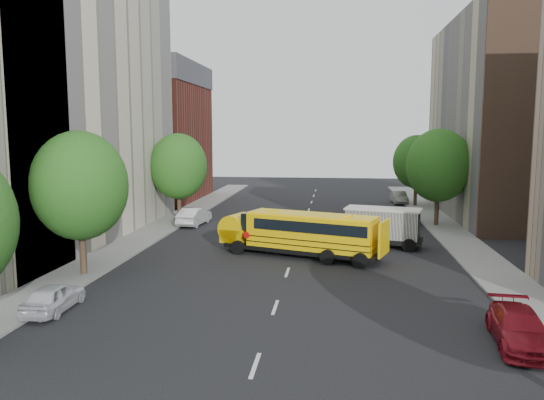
% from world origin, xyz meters
% --- Properties ---
extents(ground, '(120.00, 120.00, 0.00)m').
position_xyz_m(ground, '(0.00, 0.00, 0.00)').
color(ground, black).
rests_on(ground, ground).
extents(sidewalk_left, '(3.00, 80.00, 0.12)m').
position_xyz_m(sidewalk_left, '(-11.50, 5.00, 0.06)').
color(sidewalk_left, slate).
rests_on(sidewalk_left, ground).
extents(sidewalk_right, '(3.00, 80.00, 0.12)m').
position_xyz_m(sidewalk_right, '(11.50, 5.00, 0.06)').
color(sidewalk_right, slate).
rests_on(sidewalk_right, ground).
extents(lane_markings, '(0.15, 64.00, 0.01)m').
position_xyz_m(lane_markings, '(0.00, 10.00, 0.01)').
color(lane_markings, silver).
rests_on(lane_markings, ground).
extents(building_left_cream, '(10.00, 26.00, 20.00)m').
position_xyz_m(building_left_cream, '(-18.00, 6.00, 10.00)').
color(building_left_cream, beige).
rests_on(building_left_cream, ground).
extents(building_left_redbrick, '(10.00, 15.00, 13.00)m').
position_xyz_m(building_left_redbrick, '(-18.00, 28.00, 6.50)').
color(building_left_redbrick, maroon).
rests_on(building_left_redbrick, ground).
extents(building_right_far, '(10.00, 22.00, 18.00)m').
position_xyz_m(building_right_far, '(18.00, 20.00, 9.00)').
color(building_right_far, tan).
rests_on(building_right_far, ground).
extents(street_tree_1, '(5.12, 5.12, 7.90)m').
position_xyz_m(street_tree_1, '(-11.00, -4.00, 4.95)').
color(street_tree_1, '#38281C').
rests_on(street_tree_1, ground).
extents(street_tree_2, '(4.99, 4.99, 7.71)m').
position_xyz_m(street_tree_2, '(-11.00, 14.00, 4.83)').
color(street_tree_2, '#38281C').
rests_on(street_tree_2, ground).
extents(street_tree_4, '(5.25, 5.25, 8.10)m').
position_xyz_m(street_tree_4, '(11.00, 14.00, 5.08)').
color(street_tree_4, '#38281C').
rests_on(street_tree_4, ground).
extents(street_tree_5, '(4.86, 4.86, 7.51)m').
position_xyz_m(street_tree_5, '(11.00, 26.00, 4.70)').
color(street_tree_5, '#38281C').
rests_on(street_tree_5, ground).
extents(school_bus, '(10.21, 5.43, 2.83)m').
position_xyz_m(school_bus, '(0.44, 1.95, 1.58)').
color(school_bus, black).
rests_on(school_bus, ground).
extents(safari_truck, '(6.58, 3.60, 2.67)m').
position_xyz_m(safari_truck, '(5.43, 5.54, 1.42)').
color(safari_truck, black).
rests_on(safari_truck, ground).
extents(parked_car_0, '(1.59, 3.77, 1.27)m').
position_xyz_m(parked_car_0, '(-9.60, -9.64, 0.64)').
color(parked_car_0, silver).
rests_on(parked_car_0, ground).
extents(parked_car_1, '(2.02, 4.69, 1.50)m').
position_xyz_m(parked_car_1, '(-9.19, 12.25, 0.75)').
color(parked_car_1, silver).
rests_on(parked_car_1, ground).
extents(parked_car_3, '(2.27, 4.69, 1.32)m').
position_xyz_m(parked_car_3, '(9.41, -11.13, 0.66)').
color(parked_car_3, maroon).
rests_on(parked_car_3, ground).
extents(parked_car_4, '(1.79, 3.91, 1.30)m').
position_xyz_m(parked_car_4, '(8.80, 15.39, 0.65)').
color(parked_car_4, '#324258').
rests_on(parked_car_4, ground).
extents(parked_car_5, '(1.66, 4.18, 1.35)m').
position_xyz_m(parked_car_5, '(9.60, 28.25, 0.68)').
color(parked_car_5, gray).
rests_on(parked_car_5, ground).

